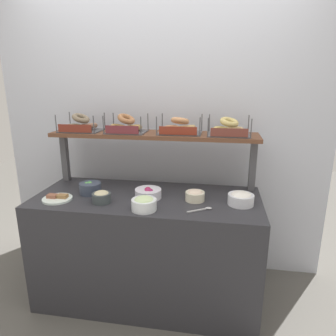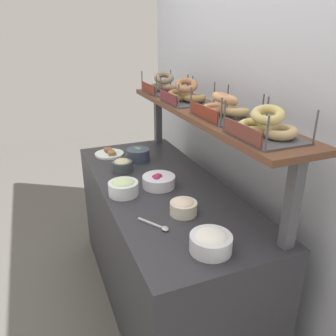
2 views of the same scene
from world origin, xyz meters
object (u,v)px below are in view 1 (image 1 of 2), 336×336
object	(u,v)px
bowl_cream_cheese	(241,198)
bagel_basket_plain	(229,129)
bowl_veggie_mix	(90,188)
bowl_beet_salad	(148,193)
bowl_tuna_salad	(102,197)
bagel_basket_poppy	(81,125)
bagel_basket_everything	(126,126)
bowl_scallion_spread	(144,203)
serving_spoon_near_plate	(203,209)
bowl_potato_salad	(195,195)
serving_plate_white	(57,198)
bagel_basket_sesame	(180,128)

from	to	relation	value
bowl_cream_cheese	bagel_basket_plain	bearing A→B (deg)	108.91
bowl_veggie_mix	bowl_beet_salad	distance (m)	0.45
bowl_tuna_salad	bagel_basket_poppy	bearing A→B (deg)	126.78
bowl_veggie_mix	bagel_basket_everything	bearing A→B (deg)	48.86
bowl_cream_cheese	bagel_basket_everything	world-z (taller)	bagel_basket_everything
bowl_veggie_mix	bowl_scallion_spread	xyz separation A→B (m)	(0.48, -0.23, 0.00)
bowl_veggie_mix	serving_spoon_near_plate	distance (m)	0.88
bowl_tuna_salad	bowl_potato_salad	world-z (taller)	bowl_tuna_salad
bowl_veggie_mix	bagel_basket_poppy	xyz separation A→B (m)	(-0.16, 0.25, 0.43)
serving_plate_white	bowl_potato_salad	bearing A→B (deg)	8.78
bowl_tuna_salad	bowl_scallion_spread	world-z (taller)	bowl_scallion_spread
bowl_veggie_mix	serving_spoon_near_plate	bearing A→B (deg)	-11.45
bowl_beet_salad	bagel_basket_sesame	bearing A→B (deg)	57.40
bowl_tuna_salad	bagel_basket_poppy	distance (m)	0.67
bowl_scallion_spread	bagel_basket_plain	bearing A→B (deg)	42.57
bagel_basket_poppy	bagel_basket_plain	bearing A→B (deg)	0.13
bowl_veggie_mix	bowl_potato_salad	xyz separation A→B (m)	(0.79, -0.01, -0.00)
bowl_veggie_mix	bagel_basket_everything	size ratio (longest dim) A/B	0.53
bowl_potato_salad	serving_plate_white	xyz separation A→B (m)	(-0.98, -0.15, -0.03)
bagel_basket_sesame	bowl_veggie_mix	bearing A→B (deg)	-156.71
bowl_tuna_salad	serving_plate_white	world-z (taller)	bowl_tuna_salad
bagel_basket_sesame	serving_spoon_near_plate	bearing A→B (deg)	-63.81
bowl_cream_cheese	serving_spoon_near_plate	xyz separation A→B (m)	(-0.25, -0.14, -0.04)
bowl_cream_cheese	bowl_beet_salad	world-z (taller)	bowl_cream_cheese
bowl_cream_cheese	bowl_scallion_spread	size ratio (longest dim) A/B	1.07
bowl_tuna_salad	bowl_scallion_spread	xyz separation A→B (m)	(0.33, -0.08, 0.00)
bowl_scallion_spread	bagel_basket_everything	xyz separation A→B (m)	(-0.25, 0.49, 0.43)
bowl_cream_cheese	bagel_basket_plain	distance (m)	0.53
bowl_veggie_mix	serving_plate_white	world-z (taller)	bowl_veggie_mix
serving_plate_white	bagel_basket_plain	size ratio (longest dim) A/B	0.68
bowl_beet_salad	bagel_basket_everything	bearing A→B (deg)	130.57
bowl_veggie_mix	bowl_cream_cheese	bearing A→B (deg)	-1.76
bowl_potato_salad	serving_plate_white	world-z (taller)	bowl_potato_salad
serving_plate_white	bagel_basket_plain	distance (m)	1.35
bagel_basket_sesame	bagel_basket_plain	distance (m)	0.37
bowl_beet_salad	bagel_basket_poppy	xyz separation A→B (m)	(-0.61, 0.27, 0.44)
bowl_cream_cheese	bowl_potato_salad	xyz separation A→B (m)	(-0.32, 0.02, -0.01)
bowl_veggie_mix	bagel_basket_plain	bearing A→B (deg)	14.28
bagel_basket_poppy	bagel_basket_sesame	bearing A→B (deg)	1.52
bowl_cream_cheese	bagel_basket_everything	distance (m)	1.03
bowl_tuna_salad	bowl_cream_cheese	world-z (taller)	bowl_cream_cheese
bowl_cream_cheese	bagel_basket_sesame	world-z (taller)	bagel_basket_sesame
bowl_tuna_salad	bowl_beet_salad	xyz separation A→B (m)	(0.30, 0.14, -0.01)
bowl_beet_salad	bagel_basket_sesame	distance (m)	0.56
serving_spoon_near_plate	bagel_basket_sesame	bearing A→B (deg)	116.19
bowl_scallion_spread	serving_spoon_near_plate	xyz separation A→B (m)	(0.39, 0.06, -0.04)
bowl_potato_salad	bowl_scallion_spread	xyz separation A→B (m)	(-0.32, -0.22, 0.01)
bagel_basket_sesame	bagel_basket_plain	size ratio (longest dim) A/B	1.07
serving_plate_white	bagel_basket_sesame	size ratio (longest dim) A/B	0.64
bagel_basket_everything	bagel_basket_sesame	bearing A→B (deg)	3.07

